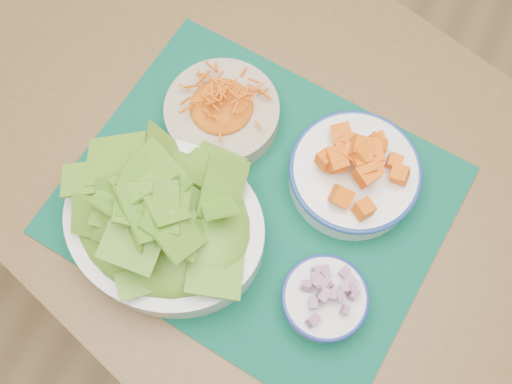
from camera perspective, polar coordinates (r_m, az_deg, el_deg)
ground at (r=1.58m, az=-3.09°, el=-9.05°), size 4.00×4.00×0.00m
table at (r=0.97m, az=0.79°, el=0.70°), size 1.27×1.02×0.75m
placemat at (r=0.84m, az=0.00°, el=-0.75°), size 0.57×0.48×0.00m
carrot_bowl at (r=0.87m, az=-3.44°, el=8.16°), size 0.21×0.21×0.07m
squash_bowl at (r=0.82m, az=9.95°, el=2.23°), size 0.20×0.20×0.10m
lettuce_bowl at (r=0.77m, az=-9.28°, el=-2.80°), size 0.28×0.24×0.13m
onion_bowl at (r=0.78m, az=6.89°, el=-10.49°), size 0.14×0.14×0.06m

